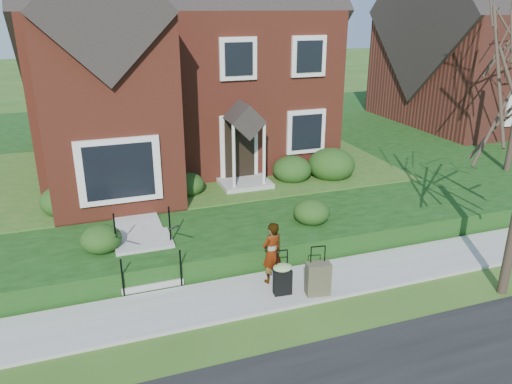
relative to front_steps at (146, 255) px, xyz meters
name	(u,v)px	position (x,y,z in m)	size (l,w,h in m)	color
ground	(269,292)	(2.50, -1.84, -0.47)	(120.00, 120.00, 0.00)	#2D5119
sidewalk	(269,291)	(2.50, -1.84, -0.43)	(60.00, 1.60, 0.08)	#9E9B93
terrace	(266,146)	(6.50, 9.06, -0.17)	(44.00, 20.00, 0.60)	#14340E
walkway	(131,204)	(0.00, 3.16, 0.16)	(1.20, 6.00, 0.06)	#9E9B93
main_house	(170,32)	(2.29, 7.76, 4.79)	(10.40, 10.20, 9.40)	maroon
neighbour_house	(496,25)	(18.50, 9.16, 4.77)	(9.40, 8.00, 9.20)	brown
front_steps	(146,255)	(0.00, 0.00, 0.00)	(1.40, 2.02, 1.50)	#9E9B93
foundation_shrubs	(248,179)	(3.60, 2.92, 0.59)	(10.07, 4.52, 1.12)	#163710
woman	(272,253)	(2.68, -1.52, 0.35)	(0.54, 0.36, 1.49)	#999999
suitcase_black	(283,277)	(2.71, -2.11, 0.02)	(0.47, 0.39, 1.06)	black
suitcase_olive	(318,279)	(3.45, -2.38, -0.01)	(0.57, 0.38, 1.15)	#4C4932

